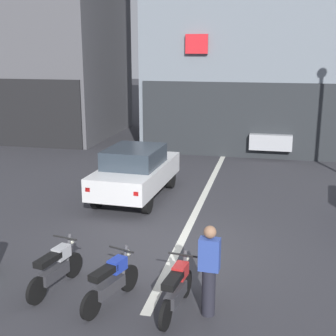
% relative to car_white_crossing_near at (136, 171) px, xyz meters
% --- Properties ---
extents(ground_plane, '(120.00, 120.00, 0.00)m').
position_rel_car_white_crossing_near_xyz_m(ground_plane, '(2.06, -3.41, -0.89)').
color(ground_plane, '#333338').
extents(lane_centre_line, '(0.20, 18.00, 0.01)m').
position_rel_car_white_crossing_near_xyz_m(lane_centre_line, '(2.06, 2.59, -0.88)').
color(lane_centre_line, silver).
rests_on(lane_centre_line, ground).
extents(car_white_crossing_near, '(1.95, 4.18, 1.64)m').
position_rel_car_white_crossing_near_xyz_m(car_white_crossing_near, '(0.00, 0.00, 0.00)').
color(car_white_crossing_near, black).
rests_on(car_white_crossing_near, ground).
extents(car_silver_down_street, '(1.76, 4.10, 1.64)m').
position_rel_car_white_crossing_near_xyz_m(car_silver_down_street, '(4.05, 8.10, 0.00)').
color(car_silver_down_street, black).
rests_on(car_silver_down_street, ground).
extents(motorcycle_silver_row_leftmost, '(0.55, 1.65, 0.98)m').
position_rel_car_white_crossing_near_xyz_m(motorcycle_silver_row_leftmost, '(0.13, -5.88, -0.43)').
color(motorcycle_silver_row_leftmost, black).
rests_on(motorcycle_silver_row_leftmost, ground).
extents(motorcycle_blue_row_left_mid, '(0.66, 1.61, 0.98)m').
position_rel_car_white_crossing_near_xyz_m(motorcycle_blue_row_left_mid, '(1.35, -6.15, -0.43)').
color(motorcycle_blue_row_left_mid, black).
rests_on(motorcycle_blue_row_left_mid, ground).
extents(motorcycle_red_row_centre, '(0.55, 1.67, 0.98)m').
position_rel_car_white_crossing_near_xyz_m(motorcycle_red_row_centre, '(2.57, -6.14, -0.43)').
color(motorcycle_red_row_centre, black).
rests_on(motorcycle_red_row_centre, ground).
extents(person_by_motorcycles, '(0.37, 0.24, 1.67)m').
position_rel_car_white_crossing_near_xyz_m(person_by_motorcycles, '(3.14, -6.11, -0.03)').
color(person_by_motorcycles, '#23232D').
rests_on(person_by_motorcycles, ground).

